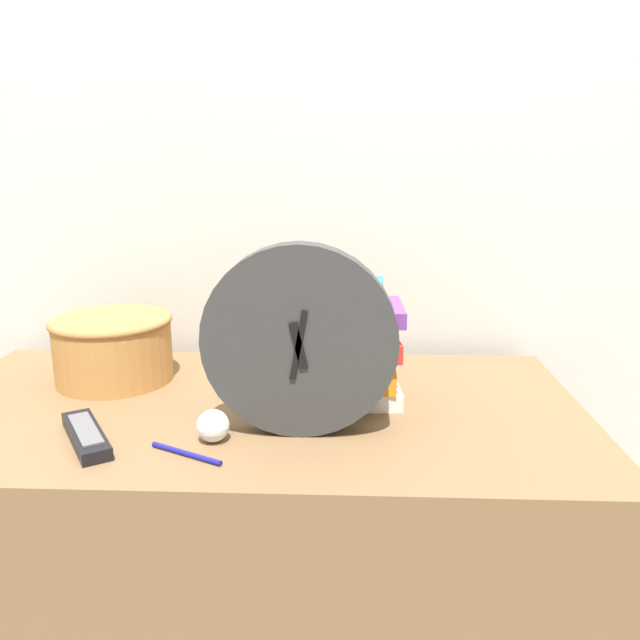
{
  "coord_description": "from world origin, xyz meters",
  "views": [
    {
      "loc": [
        0.16,
        -0.71,
        1.17
      ],
      "look_at": [
        0.12,
        0.26,
        0.91
      ],
      "focal_mm": 35.0,
      "sensor_mm": 36.0,
      "label": 1
    }
  ],
  "objects_px": {
    "crumpled_paper_ball": "(213,426)",
    "book_stack": "(334,344)",
    "pen": "(186,454)",
    "tv_remote": "(86,435)",
    "desk_clock": "(299,341)",
    "basket": "(113,346)"
  },
  "relations": [
    {
      "from": "basket",
      "to": "tv_remote",
      "type": "distance_m",
      "value": 0.28
    },
    {
      "from": "book_stack",
      "to": "basket",
      "type": "xyz_separation_m",
      "value": [
        -0.42,
        0.08,
        -0.04
      ]
    },
    {
      "from": "tv_remote",
      "to": "crumpled_paper_ball",
      "type": "relative_size",
      "value": 3.31
    },
    {
      "from": "desk_clock",
      "to": "tv_remote",
      "type": "distance_m",
      "value": 0.35
    },
    {
      "from": "basket",
      "to": "crumpled_paper_ball",
      "type": "distance_m",
      "value": 0.36
    },
    {
      "from": "tv_remote",
      "to": "pen",
      "type": "bearing_deg",
      "value": -13.82
    },
    {
      "from": "crumpled_paper_ball",
      "to": "book_stack",
      "type": "bearing_deg",
      "value": 44.03
    },
    {
      "from": "crumpled_paper_ball",
      "to": "tv_remote",
      "type": "bearing_deg",
      "value": -176.75
    },
    {
      "from": "desk_clock",
      "to": "book_stack",
      "type": "xyz_separation_m",
      "value": [
        0.05,
        0.14,
        -0.05
      ]
    },
    {
      "from": "desk_clock",
      "to": "basket",
      "type": "bearing_deg",
      "value": 149.23
    },
    {
      "from": "desk_clock",
      "to": "book_stack",
      "type": "relative_size",
      "value": 1.23
    },
    {
      "from": "book_stack",
      "to": "pen",
      "type": "distance_m",
      "value": 0.32
    },
    {
      "from": "desk_clock",
      "to": "pen",
      "type": "distance_m",
      "value": 0.23
    },
    {
      "from": "book_stack",
      "to": "tv_remote",
      "type": "bearing_deg",
      "value": -153.67
    },
    {
      "from": "desk_clock",
      "to": "pen",
      "type": "xyz_separation_m",
      "value": [
        -0.16,
        -0.09,
        -0.15
      ]
    },
    {
      "from": "desk_clock",
      "to": "basket",
      "type": "distance_m",
      "value": 0.44
    },
    {
      "from": "book_stack",
      "to": "crumpled_paper_ball",
      "type": "distance_m",
      "value": 0.26
    },
    {
      "from": "tv_remote",
      "to": "crumpled_paper_ball",
      "type": "height_order",
      "value": "crumpled_paper_ball"
    },
    {
      "from": "basket",
      "to": "crumpled_paper_ball",
      "type": "height_order",
      "value": "basket"
    },
    {
      "from": "desk_clock",
      "to": "tv_remote",
      "type": "xyz_separation_m",
      "value": [
        -0.32,
        -0.05,
        -0.14
      ]
    },
    {
      "from": "tv_remote",
      "to": "desk_clock",
      "type": "bearing_deg",
      "value": 8.08
    },
    {
      "from": "book_stack",
      "to": "tv_remote",
      "type": "distance_m",
      "value": 0.43
    }
  ]
}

